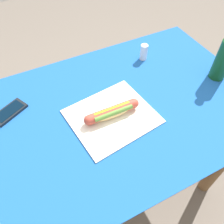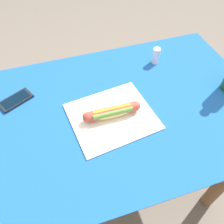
{
  "view_description": "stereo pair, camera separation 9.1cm",
  "coord_description": "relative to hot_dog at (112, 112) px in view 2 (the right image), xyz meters",
  "views": [
    {
      "loc": [
        0.3,
        0.55,
        1.49
      ],
      "look_at": [
        0.04,
        0.03,
        0.79
      ],
      "focal_mm": 37.05,
      "sensor_mm": 36.0,
      "label": 1
    },
    {
      "loc": [
        0.22,
        0.58,
        1.49
      ],
      "look_at": [
        0.04,
        0.03,
        0.79
      ],
      "focal_mm": 37.05,
      "sensor_mm": 36.0,
      "label": 2
    }
  ],
  "objects": [
    {
      "name": "cell_phone",
      "position": [
        0.36,
        -0.21,
        -0.03
      ],
      "size": [
        0.15,
        0.12,
        0.01
      ],
      "color": "black",
      "rests_on": "dining_table"
    },
    {
      "name": "salt_shaker",
      "position": [
        -0.31,
        -0.27,
        0.01
      ],
      "size": [
        0.04,
        0.04,
        0.08
      ],
      "primitive_type": "cylinder",
      "color": "silver",
      "rests_on": "dining_table"
    },
    {
      "name": "paper_wrapper",
      "position": [
        -0.0,
        -0.0,
        -0.03
      ],
      "size": [
        0.36,
        0.32,
        0.01
      ],
      "primitive_type": "cube",
      "rotation": [
        0.0,
        0.0,
        0.12
      ],
      "color": "silver",
      "rests_on": "dining_table"
    },
    {
      "name": "hot_dog",
      "position": [
        0.0,
        0.0,
        0.0
      ],
      "size": [
        0.24,
        0.05,
        0.05
      ],
      "color": "#E5BC75",
      "rests_on": "paper_wrapper"
    },
    {
      "name": "dining_table",
      "position": [
        -0.04,
        -0.03,
        -0.17
      ],
      "size": [
        1.22,
        0.81,
        0.76
      ],
      "color": "brown",
      "rests_on": "ground"
    },
    {
      "name": "ground_plane",
      "position": [
        -0.04,
        -0.03,
        -0.79
      ],
      "size": [
        6.0,
        6.0,
        0.0
      ],
      "primitive_type": "plane",
      "color": "#6B6056",
      "rests_on": "ground"
    }
  ]
}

